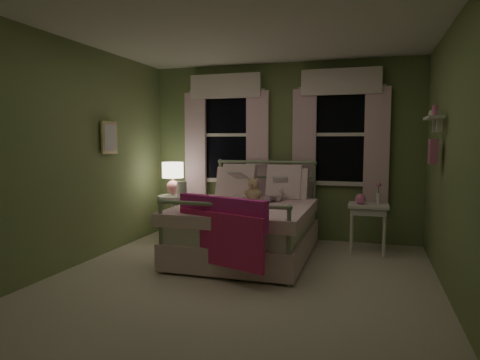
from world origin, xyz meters
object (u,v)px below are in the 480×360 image
(nightstand_left, at_px, (173,211))
(nightstand_right, at_px, (368,212))
(table_lamp, at_px, (173,175))
(teddy_bear, at_px, (254,192))
(child_left, at_px, (237,181))
(bed, at_px, (248,226))
(child_right, at_px, (277,180))

(nightstand_left, bearing_deg, nightstand_right, -0.81)
(table_lamp, bearing_deg, nightstand_left, 116.57)
(teddy_bear, height_order, table_lamp, table_lamp)
(child_left, bearing_deg, nightstand_left, -13.70)
(table_lamp, bearing_deg, child_left, -8.68)
(nightstand_left, height_order, nightstand_right, same)
(bed, distance_m, table_lamp, 1.56)
(child_left, height_order, table_lamp, child_left)
(bed, relative_size, child_right, 2.81)
(bed, height_order, teddy_bear, bed)
(child_left, bearing_deg, bed, 118.58)
(bed, xyz_separation_m, child_right, (0.28, 0.42, 0.55))
(teddy_bear, xyz_separation_m, table_lamp, (-1.33, 0.32, 0.16))
(nightstand_left, relative_size, nightstand_right, 1.02)
(child_left, bearing_deg, table_lamp, -13.70)
(child_right, bearing_deg, bed, 72.80)
(child_left, bearing_deg, teddy_bear, 145.48)
(teddy_bear, bearing_deg, table_lamp, 166.51)
(table_lamp, bearing_deg, bed, -23.67)
(child_left, distance_m, nightstand_left, 1.16)
(bed, relative_size, child_left, 3.04)
(child_right, bearing_deg, nightstand_left, 10.72)
(bed, distance_m, teddy_bear, 0.49)
(bed, relative_size, teddy_bear, 6.32)
(bed, height_order, child_left, child_left)
(child_left, distance_m, teddy_bear, 0.34)
(child_right, xyz_separation_m, table_lamp, (-1.61, 0.16, 0.02))
(child_left, height_order, teddy_bear, child_left)
(nightstand_left, bearing_deg, table_lamp, -63.43)
(child_right, xyz_separation_m, nightstand_right, (1.18, 0.12, -0.38))
(child_right, height_order, teddy_bear, child_right)
(teddy_bear, distance_m, nightstand_left, 1.41)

